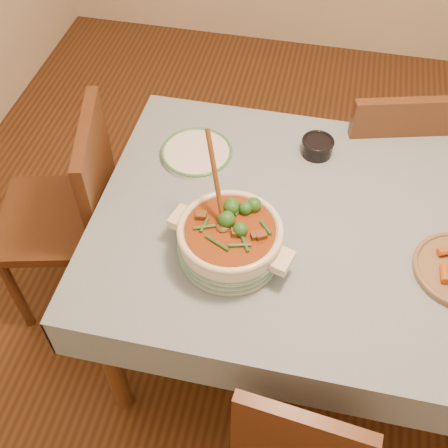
% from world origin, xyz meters
% --- Properties ---
extents(floor, '(4.50, 4.50, 0.00)m').
position_xyz_m(floor, '(0.00, 0.00, 0.00)').
color(floor, '#442313').
rests_on(floor, ground).
extents(dining_table, '(1.68, 1.08, 0.76)m').
position_xyz_m(dining_table, '(0.00, 0.00, 0.66)').
color(dining_table, brown).
rests_on(dining_table, floor).
extents(stew_casserole, '(0.41, 0.39, 0.38)m').
position_xyz_m(stew_casserole, '(-0.36, -0.18, 0.84)').
color(stew_casserole, beige).
rests_on(stew_casserole, dining_table).
extents(white_plate, '(0.30, 0.30, 0.02)m').
position_xyz_m(white_plate, '(-0.57, 0.24, 0.77)').
color(white_plate, white).
rests_on(white_plate, dining_table).
extents(condiment_bowl, '(0.13, 0.13, 0.06)m').
position_xyz_m(condiment_bowl, '(-0.14, 0.34, 0.79)').
color(condiment_bowl, black).
rests_on(condiment_bowl, dining_table).
extents(chair_far, '(0.52, 0.52, 0.91)m').
position_xyz_m(chair_far, '(0.14, 0.62, 0.52)').
color(chair_far, '#513118').
rests_on(chair_far, floor).
extents(chair_left, '(0.53, 0.53, 0.94)m').
position_xyz_m(chair_left, '(-1.03, 0.07, 0.54)').
color(chair_left, '#513118').
rests_on(chair_left, floor).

